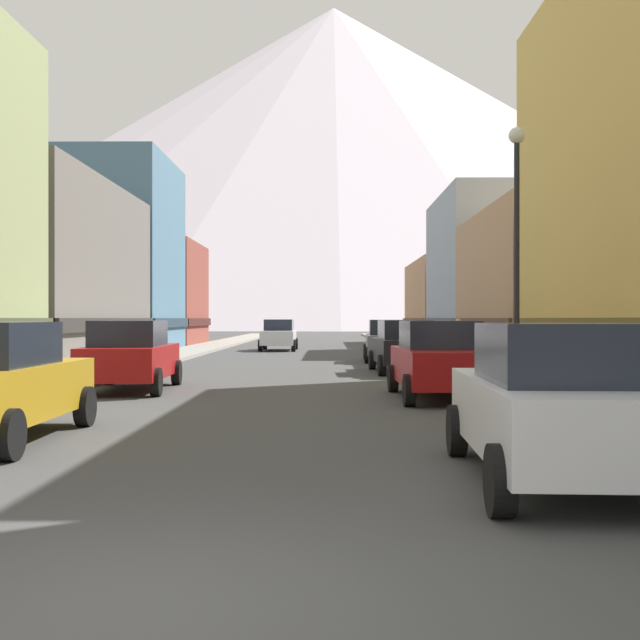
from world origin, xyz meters
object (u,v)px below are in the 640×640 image
car_right_0 (559,402)px  potted_plant_2 (41,359)px  streetlamp_right (517,220)px  car_right_2 (404,346)px  car_right_3 (388,340)px  pedestrian_0 (458,342)px  potted_plant_1 (26,359)px  car_driving_0 (279,335)px  car_left_1 (130,355)px  car_right_1 (440,359)px

car_right_0 → potted_plant_2: car_right_0 is taller
potted_plant_2 → streetlamp_right: bearing=-23.2°
car_right_2 → streetlamp_right: (1.55, -9.56, 3.09)m
car_right_3 → pedestrian_0: bearing=-52.6°
pedestrian_0 → car_right_0: bearing=-96.4°
car_right_2 → car_right_3: 6.99m
potted_plant_1 → potted_plant_2: size_ratio=1.06×
potted_plant_2 → car_driving_0: bearing=76.8°
potted_plant_1 → pedestrian_0: size_ratio=0.61×
car_right_2 → pedestrian_0: size_ratio=2.65×
potted_plant_2 → potted_plant_1: bearing=-90.0°
car_left_1 → car_right_0: (7.59, -11.28, 0.00)m
car_left_1 → pedestrian_0: pedestrian_0 is taller
car_right_3 → car_right_2: bearing=-90.0°
car_driving_0 → potted_plant_1: (-5.40, -24.08, -0.18)m
car_right_0 → car_right_2: 18.08m
car_right_1 → car_right_3: 15.70m
car_right_3 → car_driving_0: (-5.40, 11.72, 0.00)m
car_right_1 → car_left_1: bearing=165.9°
car_right_0 → pedestrian_0: size_ratio=2.66×
car_right_0 → streetlamp_right: bearing=79.7°
car_right_0 → potted_plant_1: bearing=130.3°
car_right_2 → car_right_3: size_ratio=1.00×
potted_plant_1 → pedestrian_0: bearing=34.6°
car_right_1 → car_right_2: same height
car_left_1 → potted_plant_1: size_ratio=4.32×
car_left_1 → pedestrian_0: (10.05, 10.58, 0.03)m
car_right_1 → pedestrian_0: (2.45, 12.49, 0.03)m
potted_plant_1 → car_right_2: bearing=26.4°
car_driving_0 → potted_plant_2: size_ratio=4.52×
streetlamp_right → potted_plant_2: bearing=156.8°
car_right_3 → car_left_1: bearing=-118.8°
car_driving_0 → pedestrian_0: pedestrian_0 is taller
car_right_2 → car_right_3: same height
car_driving_0 → streetlamp_right: 29.28m
car_right_1 → potted_plant_1: bearing=162.8°
car_left_1 → potted_plant_2: bearing=141.7°
car_right_3 → streetlamp_right: (1.55, -16.55, 3.09)m
car_right_0 → potted_plant_2: bearing=128.0°
car_right_1 → car_driving_0: bearing=101.1°
car_right_1 → car_right_3: same height
streetlamp_right → car_right_3: bearing=95.4°
car_right_0 → car_driving_0: size_ratio=1.02×
car_right_0 → potted_plant_1: car_right_0 is taller
car_left_1 → car_right_0: bearing=-56.0°
car_left_1 → potted_plant_1: car_left_1 is taller
potted_plant_2 → pedestrian_0: 15.50m
potted_plant_2 → car_right_2: bearing=21.6°
car_right_3 → streetlamp_right: 16.91m
pedestrian_0 → car_right_1: bearing=-101.1°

